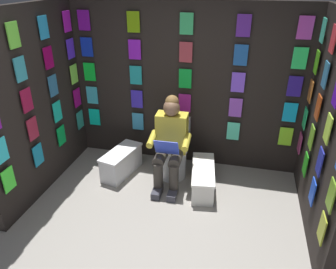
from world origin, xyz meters
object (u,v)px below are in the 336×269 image
(comic_longbox_near, at_px, (203,178))
(person_reading, at_px, (170,142))
(comic_longbox_far, at_px, (121,162))
(toilet, at_px, (173,152))

(comic_longbox_near, bearing_deg, person_reading, -14.14)
(person_reading, relative_size, comic_longbox_far, 1.62)
(person_reading, bearing_deg, toilet, -90.26)
(toilet, bearing_deg, comic_longbox_far, 12.83)
(person_reading, distance_m, comic_longbox_far, 0.82)
(comic_longbox_far, bearing_deg, toilet, -151.97)
(toilet, xyz_separation_m, comic_longbox_near, (-0.46, 0.28, -0.17))
(person_reading, xyz_separation_m, comic_longbox_far, (0.71, -0.04, -0.42))
(person_reading, bearing_deg, comic_longbox_near, 171.83)
(person_reading, height_order, comic_longbox_near, person_reading)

